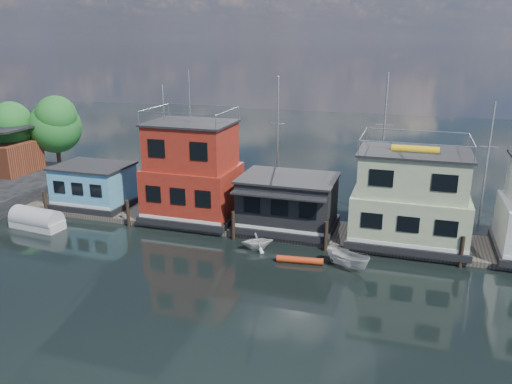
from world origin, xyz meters
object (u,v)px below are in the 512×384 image
(houseboat_dark, at_px, (288,202))
(houseboat_green, at_px, (410,199))
(dinghy_white, at_px, (257,241))
(tarp_runabout, at_px, (37,220))
(red_kayak, at_px, (300,260))
(houseboat_blue, at_px, (94,186))
(motorboat, at_px, (348,259))
(houseboat_red, at_px, (192,173))

(houseboat_dark, height_order, houseboat_green, houseboat_green)
(houseboat_dark, distance_m, dinghy_white, 4.54)
(tarp_runabout, bearing_deg, red_kayak, 5.71)
(tarp_runabout, bearing_deg, houseboat_blue, 77.67)
(houseboat_blue, height_order, dinghy_white, houseboat_blue)
(houseboat_blue, bearing_deg, motorboat, -12.90)
(houseboat_green, distance_m, motorboat, 6.99)
(houseboat_blue, xyz_separation_m, dinghy_white, (16.29, -4.01, -1.59))
(houseboat_dark, relative_size, red_kayak, 2.35)
(houseboat_blue, distance_m, red_kayak, 20.56)
(houseboat_dark, distance_m, red_kayak, 6.24)
(tarp_runabout, distance_m, red_kayak, 21.50)
(houseboat_red, xyz_separation_m, houseboat_green, (17.00, 0.00, -0.55))
(houseboat_red, bearing_deg, motorboat, -21.36)
(dinghy_white, bearing_deg, motorboat, -129.23)
(houseboat_dark, bearing_deg, houseboat_red, 179.86)
(houseboat_blue, bearing_deg, dinghy_white, -13.83)
(houseboat_blue, distance_m, tarp_runabout, 5.84)
(houseboat_green, bearing_deg, tarp_runabout, -169.27)
(houseboat_blue, height_order, red_kayak, houseboat_blue)
(houseboat_red, height_order, dinghy_white, houseboat_red)
(dinghy_white, bearing_deg, houseboat_green, -97.21)
(houseboat_green, height_order, red_kayak, houseboat_green)
(dinghy_white, bearing_deg, red_kayak, -140.95)
(dinghy_white, relative_size, motorboat, 0.70)
(dinghy_white, height_order, red_kayak, dinghy_white)
(houseboat_red, bearing_deg, dinghy_white, -30.56)
(houseboat_red, relative_size, motorboat, 3.54)
(dinghy_white, distance_m, red_kayak, 3.75)
(motorboat, bearing_deg, tarp_runabout, 119.51)
(houseboat_blue, distance_m, houseboat_green, 26.53)
(houseboat_dark, relative_size, dinghy_white, 3.15)
(houseboat_green, xyz_separation_m, tarp_runabout, (-28.26, -5.36, -2.88))
(houseboat_green, bearing_deg, houseboat_blue, -180.00)
(red_kayak, bearing_deg, houseboat_green, 31.99)
(houseboat_red, xyz_separation_m, red_kayak, (10.24, -5.42, -3.87))
(houseboat_red, bearing_deg, houseboat_dark, -0.14)
(tarp_runabout, relative_size, red_kayak, 1.45)
(houseboat_blue, bearing_deg, houseboat_dark, -0.06)
(houseboat_blue, relative_size, tarp_runabout, 1.40)
(houseboat_dark, distance_m, houseboat_green, 9.07)
(tarp_runabout, bearing_deg, motorboat, 6.14)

